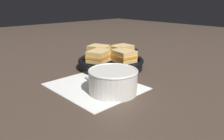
{
  "coord_description": "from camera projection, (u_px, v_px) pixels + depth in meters",
  "views": [
    {
      "loc": [
        0.54,
        -0.48,
        0.28
      ],
      "look_at": [
        -0.0,
        0.02,
        0.04
      ],
      "focal_mm": 35.0,
      "sensor_mm": 36.0,
      "label": 1
    }
  ],
  "objects": [
    {
      "name": "sandwich_near_right",
      "position": [
        123.0,
        56.0,
        0.88
      ],
      "size": [
        0.1,
        0.08,
        0.05
      ],
      "rotation": [
        0.0,
        0.0,
        7.73
      ],
      "color": "#DBB26B",
      "rests_on": "skillet"
    },
    {
      "name": "spoon",
      "position": [
        102.0,
        85.0,
        0.73
      ],
      "size": [
        0.14,
        0.03,
        0.01
      ],
      "rotation": [
        0.0,
        0.0,
        -0.05
      ],
      "color": "#B7B7BC",
      "rests_on": "napkin"
    },
    {
      "name": "sandwich_far_left",
      "position": [
        121.0,
        50.0,
        0.97
      ],
      "size": [
        0.07,
        0.1,
        0.05
      ],
      "rotation": [
        0.0,
        0.0,
        9.41
      ],
      "color": "#DBB26B",
      "rests_on": "skillet"
    },
    {
      "name": "napkin",
      "position": [
        95.0,
        86.0,
        0.74
      ],
      "size": [
        0.3,
        0.25,
        0.0
      ],
      "color": "white",
      "rests_on": "ground_plane"
    },
    {
      "name": "skillet",
      "position": [
        111.0,
        63.0,
        0.94
      ],
      "size": [
        0.28,
        0.39,
        0.04
      ],
      "color": "black",
      "rests_on": "ground_plane"
    },
    {
      "name": "ground_plane",
      "position": [
        108.0,
        82.0,
        0.77
      ],
      "size": [
        4.0,
        4.0,
        0.0
      ],
      "primitive_type": "plane",
      "color": "#47382D"
    },
    {
      "name": "soup_bowl",
      "position": [
        113.0,
        80.0,
        0.68
      ],
      "size": [
        0.15,
        0.15,
        0.08
      ],
      "color": "silver",
      "rests_on": "ground_plane"
    },
    {
      "name": "sandwich_far_right",
      "position": [
        100.0,
        51.0,
        0.97
      ],
      "size": [
        0.11,
        0.1,
        0.05
      ],
      "rotation": [
        0.0,
        0.0,
        11.36
      ],
      "color": "#DBB26B",
      "rests_on": "skillet"
    },
    {
      "name": "sandwich_near_left",
      "position": [
        99.0,
        56.0,
        0.87
      ],
      "size": [
        0.1,
        0.11,
        0.05
      ],
      "rotation": [
        0.0,
        0.0,
        6.65
      ],
      "color": "#DBB26B",
      "rests_on": "skillet"
    }
  ]
}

